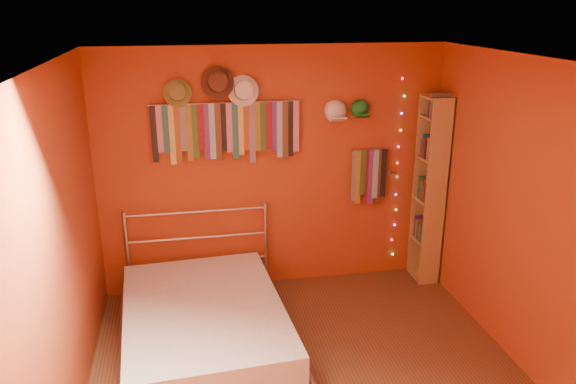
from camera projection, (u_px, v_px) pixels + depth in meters
ground at (311, 382)px, 4.48m from camera, size 3.50×3.50×0.00m
back_wall at (274, 171)px, 5.70m from camera, size 3.50×0.02×2.50m
right_wall at (531, 221)px, 4.39m from camera, size 0.02×3.50×2.50m
left_wall at (60, 258)px, 3.76m from camera, size 0.02×3.50×2.50m
ceiling at (316, 63)px, 3.67m from camera, size 3.50×3.50×0.02m
tie_rack at (227, 129)px, 5.41m from camera, size 1.45×0.03×0.60m
small_tie_rack at (369, 175)px, 5.85m from camera, size 0.40×0.03×0.60m
fedora_olive at (178, 93)px, 5.19m from camera, size 0.26×0.14×0.26m
fedora_brown at (218, 82)px, 5.22m from camera, size 0.31×0.17×0.31m
fedora_white at (243, 90)px, 5.29m from camera, size 0.30×0.16×0.29m
cap_white at (335, 111)px, 5.57m from camera, size 0.20×0.25×0.20m
cap_green at (360, 109)px, 5.61m from camera, size 0.18×0.23×0.18m
fairy_lights at (398, 171)px, 5.92m from camera, size 0.06×0.02×1.96m
reading_lamp at (396, 176)px, 5.74m from camera, size 0.07×0.29×0.08m
bookshelf at (433, 189)px, 5.87m from camera, size 0.25×0.34×2.00m
bed at (204, 324)px, 4.88m from camera, size 1.55×2.00×0.95m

